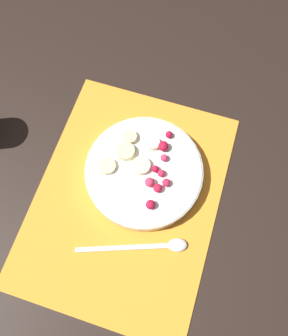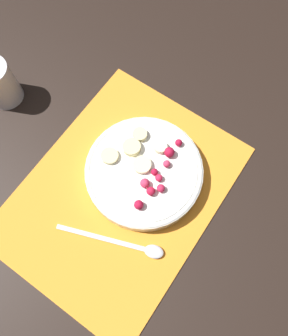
% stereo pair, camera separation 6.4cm
% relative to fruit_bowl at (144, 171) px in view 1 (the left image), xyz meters
% --- Properties ---
extents(ground_plane, '(3.00, 3.00, 0.00)m').
position_rel_fruit_bowl_xyz_m(ground_plane, '(0.06, -0.02, -0.03)').
color(ground_plane, black).
extents(placemat, '(0.48, 0.36, 0.01)m').
position_rel_fruit_bowl_xyz_m(placemat, '(0.06, -0.02, -0.02)').
color(placemat, orange).
rests_on(placemat, ground_plane).
extents(fruit_bowl, '(0.24, 0.24, 0.05)m').
position_rel_fruit_bowl_xyz_m(fruit_bowl, '(0.00, 0.00, 0.00)').
color(fruit_bowl, silver).
rests_on(fruit_bowl, placemat).
extents(spoon, '(0.09, 0.21, 0.01)m').
position_rel_fruit_bowl_xyz_m(spoon, '(0.13, 0.06, -0.02)').
color(spoon, silver).
rests_on(spoon, placemat).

